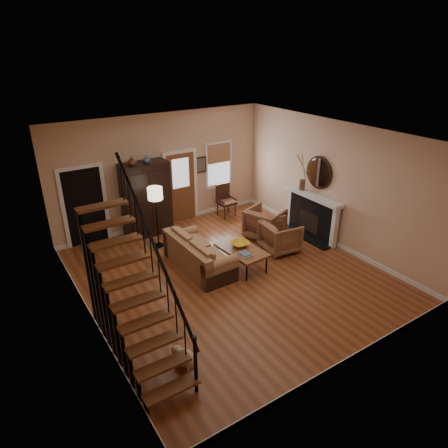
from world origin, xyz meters
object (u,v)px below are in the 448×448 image
sofa (199,254)px  armchair_left (280,237)px  side_chair (226,201)px  armchair_right (265,223)px  floor_lamp (157,218)px  armoire (146,199)px  coffee_table (241,258)px

sofa → armchair_left: size_ratio=2.31×
sofa → side_chair: side_chair is taller
armchair_right → floor_lamp: bearing=47.6°
armchair_left → side_chair: size_ratio=0.88×
sofa → armchair_left: bearing=-10.4°
armchair_right → side_chair: 1.83m
armoire → armchair_right: bearing=-37.6°
sofa → armchair_right: (2.38, 0.46, 0.05)m
armoire → sofa: bearing=-84.3°
sofa → coffee_table: 1.04m
armoire → side_chair: bearing=-4.5°
side_chair → sofa: bearing=-135.2°
sofa → floor_lamp: (-0.35, 1.60, 0.45)m
coffee_table → armchair_left: 1.36m
coffee_table → armchair_right: armchair_right is taller
floor_lamp → coffee_table: bearing=-59.5°
armchair_left → side_chair: bearing=5.3°
coffee_table → armchair_right: 1.79m
armchair_left → side_chair: 2.66m
armchair_left → armchair_right: (0.15, 0.83, 0.03)m
coffee_table → armchair_right: size_ratio=1.38×
sofa → coffee_table: sofa is taller
side_chair → coffee_table: bearing=-116.6°
sofa → armchair_right: armchair_right is taller
coffee_table → armchair_left: size_ratio=1.47×
armoire → side_chair: 2.61m
sofa → side_chair: (2.30, 2.29, 0.12)m
sofa → side_chair: 3.25m
sofa → floor_lamp: size_ratio=1.23×
armchair_left → floor_lamp: size_ratio=0.53×
armoire → coffee_table: (1.15, -3.00, -0.80)m
armchair_left → side_chair: (0.07, 2.66, 0.10)m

